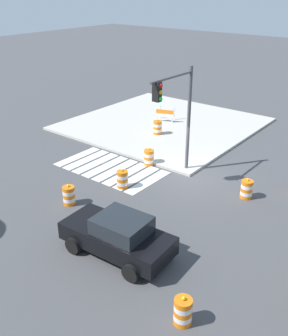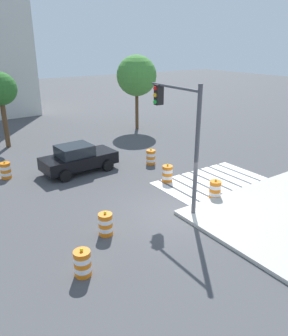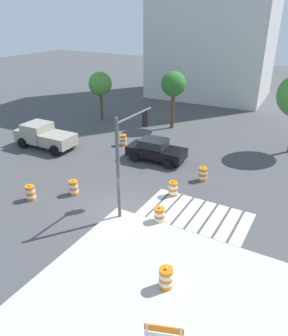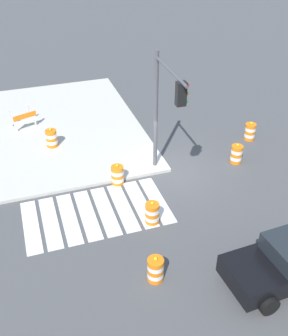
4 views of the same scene
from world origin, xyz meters
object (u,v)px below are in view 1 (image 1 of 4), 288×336
traffic_barrel_crosswalk_end (122,179)px  construction_barricade (165,114)px  sports_car (118,235)px  traffic_barrel_near_corner (183,311)px  traffic_barrel_median_far (247,189)px  traffic_barrel_lane_center (149,157)px  traffic_barrel_on_sidewalk (158,127)px  traffic_barrel_median_near (69,195)px  traffic_light_pole (177,105)px

traffic_barrel_crosswalk_end → construction_barricade: (4.08, -9.44, 0.27)m
sports_car → traffic_barrel_near_corner: sports_car is taller
traffic_barrel_crosswalk_end → traffic_barrel_median_far: bearing=-151.8°
traffic_barrel_lane_center → traffic_barrel_on_sidewalk: (2.34, -4.00, 0.15)m
sports_car → traffic_barrel_near_corner: bearing=160.3°
sports_car → traffic_barrel_median_near: size_ratio=4.31×
sports_car → construction_barricade: bearing=-61.2°
traffic_barrel_crosswalk_end → traffic_barrel_on_sidewalk: traffic_barrel_on_sidewalk is taller
sports_car → construction_barricade: (7.43, -13.54, -0.09)m
sports_car → traffic_barrel_median_near: bearing=-17.7°
traffic_barrel_near_corner → traffic_barrel_crosswalk_end: same height
sports_car → traffic_barrel_median_near: sports_car is taller
traffic_barrel_median_near → traffic_light_pole: 6.70m
sports_car → traffic_light_pole: bearing=-73.7°
traffic_barrel_median_far → traffic_light_pole: traffic_light_pole is taller
traffic_barrel_near_corner → traffic_barrel_lane_center: same height
traffic_barrel_lane_center → traffic_barrel_on_sidewalk: size_ratio=1.00×
traffic_light_pole → construction_barricade: bearing=-51.6°
traffic_barrel_crosswalk_end → traffic_barrel_near_corner: bearing=142.5°
traffic_barrel_near_corner → traffic_barrel_lane_center: 11.40m
traffic_barrel_near_corner → traffic_barrel_lane_center: (7.70, -8.40, 0.00)m
traffic_barrel_median_near → traffic_barrel_on_sidewalk: bearing=-77.9°
sports_car → traffic_barrel_on_sidewalk: sports_car is taller
traffic_barrel_crosswalk_end → construction_barricade: construction_barricade is taller
traffic_barrel_lane_center → traffic_light_pole: 4.03m
traffic_barrel_near_corner → traffic_barrel_crosswalk_end: size_ratio=1.00×
traffic_barrel_crosswalk_end → traffic_barrel_median_near: 2.89m
traffic_barrel_median_far → traffic_barrel_lane_center: (5.91, -0.11, 0.00)m
traffic_barrel_near_corner → traffic_barrel_on_sidewalk: bearing=-51.0°
sports_car → traffic_barrel_on_sidewalk: bearing=-60.3°
traffic_barrel_crosswalk_end → traffic_barrel_lane_center: (0.60, -2.95, 0.00)m
construction_barricade → traffic_barrel_crosswalk_end: bearing=113.4°
traffic_barrel_median_near → traffic_light_pole: traffic_light_pole is taller
traffic_barrel_crosswalk_end → traffic_barrel_lane_center: same height
sports_car → traffic_barrel_median_far: sports_car is taller
traffic_barrel_on_sidewalk → construction_barricade: bearing=-65.5°
traffic_barrel_near_corner → traffic_barrel_crosswalk_end: bearing=-37.5°
traffic_barrel_lane_center → traffic_barrel_on_sidewalk: traffic_barrel_on_sidewalk is taller
sports_car → traffic_barrel_near_corner: size_ratio=4.31×
traffic_barrel_lane_center → construction_barricade: (3.48, -6.49, 0.27)m
traffic_barrel_lane_center → construction_barricade: size_ratio=0.72×
construction_barricade → traffic_light_pole: traffic_light_pole is taller
traffic_barrel_median_near → traffic_barrel_lane_center: same height
traffic_barrel_median_far → traffic_barrel_lane_center: same height
traffic_barrel_median_near → traffic_barrel_median_far: bearing=-137.8°
traffic_barrel_near_corner → traffic_barrel_median_near: 8.41m
traffic_light_pole → traffic_barrel_on_sidewalk: bearing=-45.5°
traffic_barrel_on_sidewalk → traffic_barrel_crosswalk_end: bearing=113.0°
traffic_barrel_crosswalk_end → traffic_barrel_on_sidewalk: bearing=-67.0°
traffic_barrel_crosswalk_end → traffic_light_pole: bearing=-119.4°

